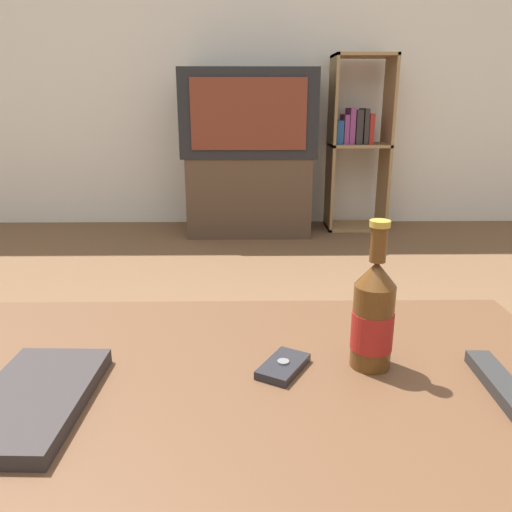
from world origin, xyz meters
TOP-DOWN VIEW (x-y plane):
  - back_wall at (0.00, 3.02)m, footprint 8.00×0.05m
  - coffee_table at (0.00, 0.00)m, footprint 1.25×0.62m
  - tv_stand at (0.08, 2.72)m, footprint 0.82×0.47m
  - television at (0.08, 2.71)m, footprint 0.87×0.49m
  - bookshelf at (0.83, 2.81)m, footprint 0.41×0.30m
  - beer_bottle at (0.28, 0.02)m, footprint 0.07×0.07m
  - cell_phone at (0.13, 0.01)m, footprint 0.10×0.11m
  - remote_control at (0.46, -0.06)m, footprint 0.05×0.19m
  - table_book at (-0.24, -0.09)m, footprint 0.16×0.27m

SIDE VIEW (x-z plane):
  - tv_stand at x=0.08m, z-range 0.00..0.53m
  - coffee_table at x=0.00m, z-range 0.16..0.62m
  - cell_phone at x=0.13m, z-range 0.46..0.47m
  - remote_control at x=0.46m, z-range 0.46..0.48m
  - table_book at x=-0.24m, z-range 0.46..0.48m
  - beer_bottle at x=0.28m, z-range 0.42..0.67m
  - bookshelf at x=0.83m, z-range 0.04..1.22m
  - television at x=0.08m, z-range 0.53..1.08m
  - back_wall at x=0.00m, z-range 0.00..2.60m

